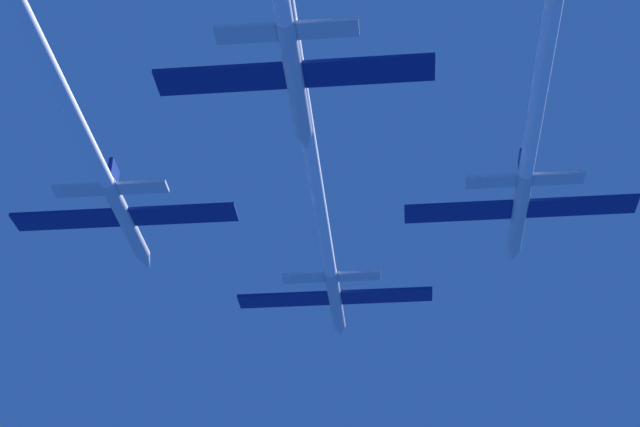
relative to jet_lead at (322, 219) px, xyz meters
name	(u,v)px	position (x,y,z in m)	size (l,w,h in m)	color
jet_lead	(322,219)	(0.00, 0.00, 0.00)	(18.66, 55.24, 3.09)	silver
jet_left_wing	(76,119)	(-16.10, -15.59, -0.41)	(18.66, 52.25, 3.09)	silver
jet_right_wing	(536,108)	(16.21, -14.09, -0.49)	(18.66, 52.23, 3.09)	silver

